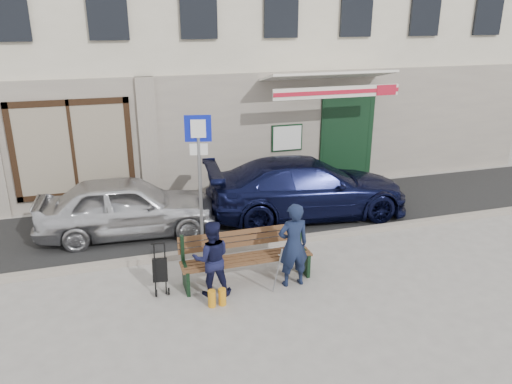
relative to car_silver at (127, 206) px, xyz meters
name	(u,v)px	position (x,y,z in m)	size (l,w,h in m)	color
ground	(260,285)	(2.11, -3.00, -0.66)	(80.00, 80.00, 0.00)	#9E9991
asphalt_lane	(221,221)	(2.11, 0.10, -0.65)	(60.00, 3.20, 0.01)	#282828
curb	(239,247)	(2.11, -1.50, -0.60)	(60.00, 0.18, 0.12)	#9E9384
building	(176,2)	(2.12, 5.46, 4.32)	(20.00, 8.27, 10.00)	beige
car_silver	(127,206)	(0.00, 0.00, 0.00)	(1.55, 3.86, 1.32)	silver
car_navy	(307,187)	(4.20, -0.12, 0.05)	(1.97, 4.85, 1.41)	black
parking_sign	(199,161)	(1.42, -1.19, 1.24)	(0.51, 0.15, 2.81)	gray
bench	(244,258)	(1.88, -2.76, -0.20)	(2.40, 1.17, 0.98)	brown
man	(293,245)	(2.68, -3.13, 0.12)	(0.57, 0.37, 1.56)	#141D38
woman	(212,259)	(1.23, -3.02, 0.02)	(0.66, 0.52, 1.36)	#121433
stroller	(160,271)	(0.38, -2.67, -0.27)	(0.29, 0.39, 0.88)	black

